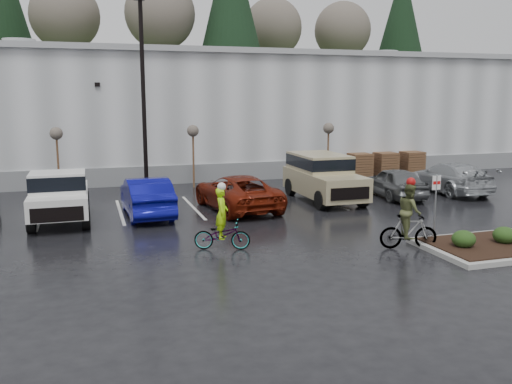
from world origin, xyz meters
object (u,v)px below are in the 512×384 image
object	(u,v)px
lamppost	(143,73)
fire_lane_sign	(436,200)
pallet_stack_b	(385,164)
pallet_stack_c	(412,163)
pallet_stack_a	(359,165)
suv_tan	(324,178)
sapling_mid	(193,134)
car_blue	(147,196)
car_red	(237,192)
cyclist_olive	(409,223)
pickup_white	(60,194)
cyclist_hivis	(222,229)
sapling_east	(328,131)
car_grey	(395,182)
car_far_silver	(450,177)
sapling_west	(56,137)

from	to	relation	value
lamppost	fire_lane_sign	distance (m)	14.78
pallet_stack_b	pallet_stack_c	world-z (taller)	same
pallet_stack_a	pallet_stack_c	xyz separation A→B (m)	(3.50, 0.00, 0.00)
pallet_stack_b	suv_tan	distance (m)	9.23
sapling_mid	car_blue	size ratio (longest dim) A/B	0.69
sapling_mid	car_blue	xyz separation A→B (m)	(-3.02, -5.98, -1.97)
lamppost	car_red	bearing A→B (deg)	-57.11
pallet_stack_c	cyclist_olive	world-z (taller)	cyclist_olive
pickup_white	cyclist_hivis	bearing A→B (deg)	-49.54
sapling_east	pallet_stack_c	bearing A→B (deg)	9.46
car_blue	cyclist_hivis	bearing A→B (deg)	104.74
car_red	cyclist_olive	distance (m)	8.04
pallet_stack_a	car_blue	size ratio (longest dim) A/B	0.29
pallet_stack_a	pickup_white	xyz separation A→B (m)	(-16.22, -6.80, 0.30)
pickup_white	car_grey	size ratio (longest dim) A/B	1.26
pickup_white	car_far_silver	size ratio (longest dim) A/B	1.02
sapling_east	pallet_stack_a	bearing A→B (deg)	21.80
cyclist_olive	car_grey	bearing A→B (deg)	-13.43
pallet_stack_c	car_far_silver	distance (m)	6.45
sapling_east	sapling_mid	bearing A→B (deg)	180.00
sapling_west	cyclist_hivis	distance (m)	12.79
pallet_stack_c	car_red	world-z (taller)	car_red
lamppost	fire_lane_sign	size ratio (longest dim) A/B	4.19
sapling_west	pickup_white	world-z (taller)	sapling_west
pallet_stack_b	car_far_silver	world-z (taller)	car_far_silver
car_far_silver	lamppost	bearing A→B (deg)	-13.37
pallet_stack_a	pickup_white	distance (m)	17.59
sapling_mid	pallet_stack_c	distance (m)	13.69
car_blue	car_red	world-z (taller)	car_blue
lamppost	suv_tan	world-z (taller)	lamppost
car_grey	cyclist_hivis	xyz separation A→B (m)	(-9.67, -5.98, -0.05)
car_grey	cyclist_olive	bearing A→B (deg)	67.10
sapling_mid	pallet_stack_c	bearing A→B (deg)	4.24
sapling_west	pallet_stack_c	distance (m)	20.13
lamppost	pallet_stack_c	world-z (taller)	lamppost
pickup_white	car_red	world-z (taller)	pickup_white
sapling_mid	fire_lane_sign	bearing A→B (deg)	-67.51
lamppost	cyclist_hivis	distance (m)	11.72
fire_lane_sign	car_red	xyz separation A→B (m)	(-4.63, 6.90, -0.69)
lamppost	pallet_stack_c	size ratio (longest dim) A/B	6.83
car_far_silver	sapling_east	bearing A→B (deg)	-48.50
pickup_white	sapling_mid	bearing A→B (deg)	43.02
fire_lane_sign	pickup_white	distance (m)	13.49
cyclist_olive	lamppost	bearing A→B (deg)	44.01
lamppost	pallet_stack_c	bearing A→B (deg)	7.13
lamppost	sapling_east	world-z (taller)	lamppost
pallet_stack_a	suv_tan	bearing A→B (deg)	-129.22
pallet_stack_a	sapling_mid	bearing A→B (deg)	-174.29
pallet_stack_b	car_blue	xyz separation A→B (m)	(-14.72, -6.98, 0.08)
suv_tan	car_far_silver	size ratio (longest dim) A/B	1.00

